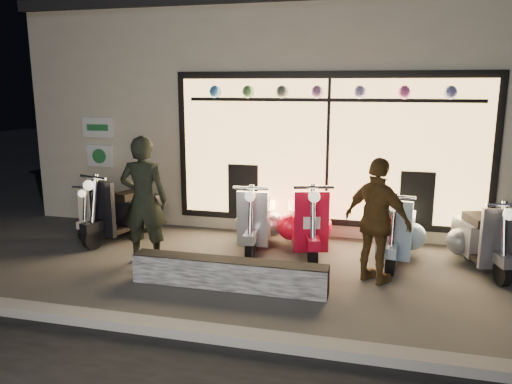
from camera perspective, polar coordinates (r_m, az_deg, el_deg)
ground at (r=7.30m, az=-0.20°, el=-9.10°), size 40.00×40.00×0.00m
kerb at (r=5.53m, az=-5.61°, el=-15.75°), size 40.00×0.25×0.12m
shop_building at (r=11.71m, az=6.03°, el=9.40°), size 10.20×6.23×4.20m
graffiti_barrier at (r=6.69m, az=-3.14°, el=-9.31°), size 2.63×0.28×0.40m
scooter_silver at (r=8.37m, az=0.24°, el=-3.15°), size 0.57×1.53×1.09m
scooter_red at (r=8.14m, az=5.76°, el=-3.42°), size 0.81×1.64×1.17m
scooter_black at (r=9.09m, az=-14.18°, el=-2.12°), size 0.85×1.62×1.16m
scooter_cream at (r=9.63m, az=-16.93°, el=-2.11°), size 0.41×1.25×0.90m
scooter_blue at (r=8.04m, az=15.85°, el=-4.25°), size 0.61×1.55×1.10m
scooter_grey at (r=8.13m, az=24.14°, el=-4.77°), size 0.72×1.50×1.07m
man at (r=7.62m, az=-12.69°, el=-0.91°), size 0.77×0.56×1.93m
woman at (r=6.88m, az=13.69°, el=-3.26°), size 1.07×0.89×1.72m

